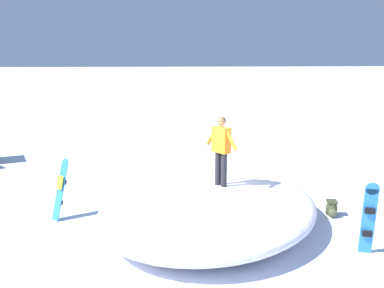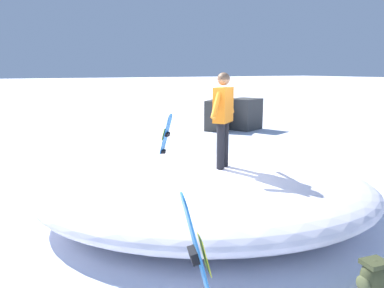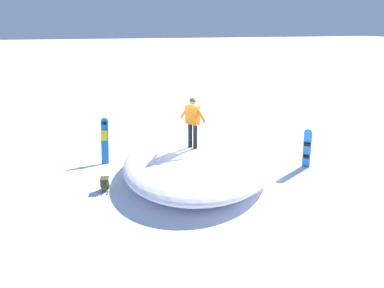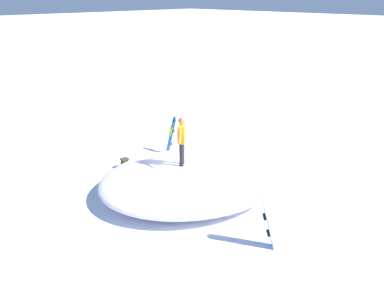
{
  "view_description": "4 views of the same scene",
  "coord_description": "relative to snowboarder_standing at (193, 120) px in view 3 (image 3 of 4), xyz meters",
  "views": [
    {
      "loc": [
        1.58,
        9.68,
        4.07
      ],
      "look_at": [
        0.9,
        -0.29,
        2.06
      ],
      "focal_mm": 42.81,
      "sensor_mm": 36.0,
      "label": 1
    },
    {
      "loc": [
        -5.33,
        2.95,
        2.67
      ],
      "look_at": [
        0.75,
        -0.35,
        1.32
      ],
      "focal_mm": 35.91,
      "sensor_mm": 36.0,
      "label": 2
    },
    {
      "loc": [
        -2.61,
        -10.11,
        4.71
      ],
      "look_at": [
        0.08,
        -0.95,
        1.21
      ],
      "focal_mm": 30.34,
      "sensor_mm": 36.0,
      "label": 3
    },
    {
      "loc": [
        8.79,
        -8.85,
        6.33
      ],
      "look_at": [
        0.29,
        -0.28,
        1.64
      ],
      "focal_mm": 36.35,
      "sensor_mm": 36.0,
      "label": 4
    }
  ],
  "objects": [
    {
      "name": "snowboarder_standing",
      "position": [
        0.0,
        0.0,
        0.0
      ],
      "size": [
        0.67,
        0.86,
        1.65
      ],
      "color": "black",
      "rests_on": "snow_mound"
    },
    {
      "name": "snowboard_primary_upright",
      "position": [
        3.87,
        -0.66,
        -1.14
      ],
      "size": [
        0.49,
        0.48,
        1.51
      ],
      "color": "#2672BF",
      "rests_on": "ground"
    },
    {
      "name": "snow_mound",
      "position": [
        0.28,
        0.13,
        -1.43
      ],
      "size": [
        7.08,
        7.66,
        0.97
      ],
      "primitive_type": "ellipsoid",
      "rotation": [
        0.0,
        0.0,
        1.12
      ],
      "color": "white",
      "rests_on": "ground"
    },
    {
      "name": "ground",
      "position": [
        -0.19,
        0.66,
        -1.91
      ],
      "size": [
        240.0,
        240.0,
        0.0
      ],
      "primitive_type": "plane",
      "color": "white"
    },
    {
      "name": "snowboard_secondary_upright",
      "position": [
        -2.71,
        1.98,
        -1.08
      ],
      "size": [
        0.38,
        0.48,
        1.62
      ],
      "color": "#2672BF",
      "rests_on": "ground"
    },
    {
      "name": "backpack_near",
      "position": [
        -2.85,
        -0.32,
        -1.69
      ],
      "size": [
        0.33,
        0.53,
        0.44
      ],
      "color": "#383D23",
      "rests_on": "ground"
    }
  ]
}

